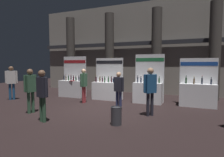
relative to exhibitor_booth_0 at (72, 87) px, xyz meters
The scene contains 13 objects.
ground_plane 3.76m from the exhibitor_booth_0, 35.20° to the right, with size 29.25×29.25×0.00m, color black.
hall_colonnade 4.76m from the exhibitor_booth_0, 43.29° to the left, with size 14.63×1.39×6.00m.
exhibitor_booth_0 is the anchor object (origin of this frame).
exhibitor_booth_1 2.30m from the exhibitor_booth_0, ahead, with size 1.64×0.66×2.28m.
exhibitor_booth_2 4.58m from the exhibitor_booth_0, ahead, with size 1.47×0.66×2.45m.
exhibitor_booth_3 6.86m from the exhibitor_booth_0, ahead, with size 1.64×0.66×2.23m.
trash_bin 5.89m from the exhibitor_booth_0, 41.19° to the right, with size 0.35×0.35×0.59m.
visitor_1 3.29m from the exhibitor_booth_0, 138.62° to the right, with size 0.48×0.48×1.83m.
visitor_2 2.11m from the exhibitor_booth_0, 38.64° to the right, with size 0.23×0.50×1.71m.
visitor_3 3.96m from the exhibitor_booth_0, 78.93° to the right, with size 0.33×0.53×1.76m.
visitor_4 5.03m from the exhibitor_booth_0, 65.95° to the right, with size 0.51×0.29×1.75m.
visitor_5 5.73m from the exhibitor_booth_0, 24.68° to the right, with size 0.45×0.46×1.81m.
visitor_6 4.20m from the exhibitor_booth_0, 26.76° to the right, with size 0.52×0.34×1.61m.
Camera 1 is at (3.64, -7.26, 1.94)m, focal length 30.39 mm.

